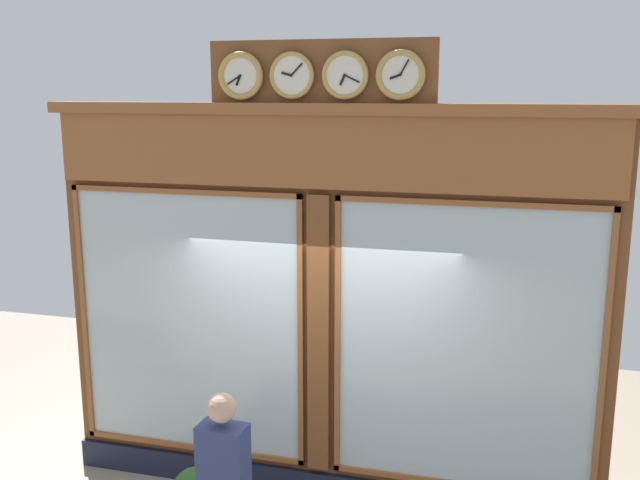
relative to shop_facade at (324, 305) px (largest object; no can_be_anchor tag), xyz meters
name	(u,v)px	position (x,y,z in m)	size (l,w,h in m)	color
shop_facade	(324,305)	(0.00, 0.00, 0.00)	(5.21, 0.42, 4.27)	brown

